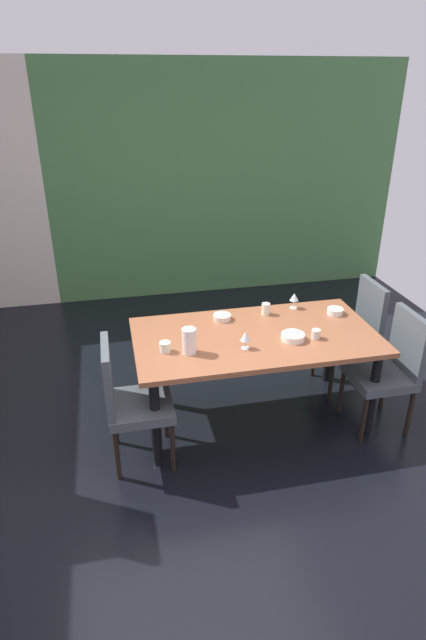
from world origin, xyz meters
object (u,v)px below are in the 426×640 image
at_px(serving_bowl_center, 335,311).
at_px(serving_bowl_near_window, 293,337).
at_px(serving_bowl_north, 222,317).
at_px(cup_corner, 316,334).
at_px(chair_right_far, 355,331).
at_px(cup_right, 165,347).
at_px(wine_glass_west, 245,337).
at_px(pitcher_east, 189,341).
at_px(wine_glass_south, 294,298).
at_px(dining_table, 255,344).
at_px(chair_left_near, 128,398).
at_px(chair_right_near, 390,365).
at_px(cup_near_shelf, 266,309).

height_order(serving_bowl_center, serving_bowl_near_window, same).
xyz_separation_m(serving_bowl_north, cup_corner, (0.61, -0.46, 0.01)).
distance_m(chair_right_far, cup_right, 1.76).
relative_size(wine_glass_west, pitcher_east, 0.71).
bearing_deg(serving_bowl_near_window, wine_glass_south, 68.97).
relative_size(dining_table, chair_right_far, 1.89).
distance_m(chair_right_far, chair_left_near, 2.06).
bearing_deg(chair_right_near, serving_bowl_north, 63.42).
distance_m(cup_corner, cup_near_shelf, 0.53).
distance_m(serving_bowl_near_window, cup_right, 0.94).
bearing_deg(chair_right_near, wine_glass_south, 38.60).
height_order(cup_near_shelf, pitcher_east, pitcher_east).
distance_m(dining_table, pitcher_east, 0.59).
height_order(chair_left_near, serving_bowl_center, chair_left_near).
height_order(serving_bowl_north, cup_right, cup_right).
xyz_separation_m(dining_table, chair_left_near, (-0.99, -0.29, -0.15)).
distance_m(dining_table, cup_right, 0.72).
xyz_separation_m(wine_glass_west, cup_right, (-0.56, 0.07, -0.06)).
bearing_deg(wine_glass_west, cup_right, 172.48).
bearing_deg(pitcher_east, chair_right_near, -4.55).
bearing_deg(pitcher_east, chair_right_far, 16.65).
height_order(wine_glass_west, pitcher_east, pitcher_east).
bearing_deg(serving_bowl_north, cup_near_shelf, 3.56).
height_order(chair_right_far, serving_bowl_center, chair_right_far).
bearing_deg(chair_left_near, serving_bowl_near_window, 96.95).
distance_m(wine_glass_south, serving_bowl_near_window, 0.57).
xyz_separation_m(dining_table, serving_bowl_near_window, (0.24, -0.14, 0.11)).
xyz_separation_m(dining_table, chair_right_far, (0.99, 0.29, -0.14)).
relative_size(chair_left_near, cup_right, 11.83).
bearing_deg(chair_right_far, serving_bowl_center, 107.70).
height_order(chair_right_far, pitcher_east, chair_right_far).
xyz_separation_m(serving_bowl_near_window, serving_bowl_north, (-0.43, 0.44, -0.00)).
bearing_deg(cup_right, wine_glass_west, -7.52).
relative_size(chair_right_far, wine_glass_west, 7.18).
height_order(chair_left_near, serving_bowl_near_window, chair_left_near).
bearing_deg(serving_bowl_center, serving_bowl_near_window, -144.96).
distance_m(serving_bowl_near_window, cup_near_shelf, 0.47).
bearing_deg(cup_near_shelf, chair_right_near, -37.17).
bearing_deg(wine_glass_south, chair_left_near, -154.67).
distance_m(chair_right_far, serving_bowl_near_window, 0.90).
bearing_deg(serving_bowl_north, chair_right_near, -26.58).
height_order(chair_right_far, wine_glass_south, chair_right_far).
height_order(dining_table, cup_corner, cup_corner).
bearing_deg(dining_table, cup_near_shelf, 60.88).
distance_m(wine_glass_south, cup_corner, 0.55).
bearing_deg(wine_glass_south, cup_corner, -93.18).
bearing_deg(chair_right_near, dining_table, 73.72).
bearing_deg(chair_right_far, cup_right, 103.44).
xyz_separation_m(chair_right_near, pitcher_east, (-1.52, 0.12, 0.32)).
relative_size(wine_glass_west, serving_bowl_north, 0.94).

